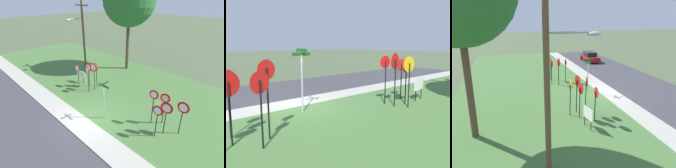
# 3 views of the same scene
# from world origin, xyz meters

# --- Properties ---
(ground_plane) EXTENTS (160.00, 160.00, 0.00)m
(ground_plane) POSITION_xyz_m (0.00, 0.00, 0.00)
(ground_plane) COLOR #4C5B3D
(road_asphalt) EXTENTS (44.00, 6.40, 0.01)m
(road_asphalt) POSITION_xyz_m (0.00, -4.80, 0.01)
(road_asphalt) COLOR #3D3D42
(road_asphalt) RESTS_ON ground_plane
(sidewalk_strip) EXTENTS (44.00, 1.60, 0.06)m
(sidewalk_strip) POSITION_xyz_m (0.00, -0.80, 0.03)
(sidewalk_strip) COLOR #ADAA9E
(sidewalk_strip) RESTS_ON ground_plane
(grass_median) EXTENTS (44.00, 12.00, 0.04)m
(grass_median) POSITION_xyz_m (0.00, 6.00, 0.02)
(grass_median) COLOR #477038
(grass_median) RESTS_ON ground_plane
(stop_sign_near_left) EXTENTS (0.72, 0.12, 2.36)m
(stop_sign_near_left) POSITION_xyz_m (-4.14, 3.25, 1.75)
(stop_sign_near_left) COLOR black
(stop_sign_near_left) RESTS_ON grass_median
(stop_sign_near_right) EXTENTS (0.62, 0.15, 2.47)m
(stop_sign_near_right) POSITION_xyz_m (-3.36, 2.55, 1.80)
(stop_sign_near_right) COLOR black
(stop_sign_near_right) RESTS_ON grass_median
(stop_sign_far_left) EXTENTS (0.77, 0.13, 2.63)m
(stop_sign_far_left) POSITION_xyz_m (-3.28, 3.18, 1.97)
(stop_sign_far_left) COLOR black
(stop_sign_far_left) RESTS_ON grass_median
(stop_sign_far_center) EXTENTS (0.69, 0.11, 2.25)m
(stop_sign_far_center) POSITION_xyz_m (-4.87, 2.50, 1.66)
(stop_sign_far_center) COLOR black
(stop_sign_far_center) RESTS_ON grass_median
(stop_sign_far_right) EXTENTS (0.75, 0.13, 2.47)m
(stop_sign_far_right) POSITION_xyz_m (-3.63, 3.74, 1.85)
(stop_sign_far_right) COLOR black
(stop_sign_far_right) RESTS_ON grass_median
(yield_sign_near_left) EXTENTS (0.65, 0.11, 2.28)m
(yield_sign_near_left) POSITION_xyz_m (4.16, 1.90, 1.72)
(yield_sign_near_left) COLOR black
(yield_sign_near_left) RESTS_ON grass_median
(yield_sign_near_right) EXTENTS (0.67, 0.15, 2.33)m
(yield_sign_near_right) POSITION_xyz_m (3.77, 3.39, 1.76)
(yield_sign_near_right) COLOR black
(yield_sign_near_right) RESTS_ON grass_median
(yield_sign_far_left) EXTENTS (0.65, 0.12, 2.60)m
(yield_sign_far_left) POSITION_xyz_m (3.26, 2.82, 1.96)
(yield_sign_far_left) COLOR black
(yield_sign_far_left) RESTS_ON grass_median
(yield_sign_far_right) EXTENTS (0.77, 0.15, 2.29)m
(yield_sign_far_right) POSITION_xyz_m (4.37, 2.55, 1.75)
(yield_sign_far_right) COLOR black
(yield_sign_far_right) RESTS_ON grass_median
(yield_sign_center) EXTENTS (0.76, 0.10, 2.36)m
(yield_sign_center) POSITION_xyz_m (5.09, 3.19, 1.80)
(yield_sign_center) COLOR black
(yield_sign_center) RESTS_ON grass_median
(street_name_post) EXTENTS (0.96, 0.82, 2.86)m
(street_name_post) POSITION_xyz_m (0.58, 0.92, 1.75)
(street_name_post) COLOR #9EA0A8
(street_name_post) RESTS_ON grass_median
(utility_pole) EXTENTS (2.10, 2.23, 8.03)m
(utility_pole) POSITION_xyz_m (-8.72, 6.08, 4.40)
(utility_pole) COLOR brown
(utility_pole) RESTS_ON grass_median
(notice_board) EXTENTS (1.10, 0.17, 1.25)m
(notice_board) POSITION_xyz_m (-5.53, 3.24, 0.87)
(notice_board) COLOR black
(notice_board) RESTS_ON grass_median
(parked_sedan_distant) EXTENTS (4.23, 2.02, 1.39)m
(parked_sedan_distant) POSITION_xyz_m (13.36, -4.34, 0.64)
(parked_sedan_distant) COLOR maroon
(parked_sedan_distant) RESTS_ON road_asphalt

